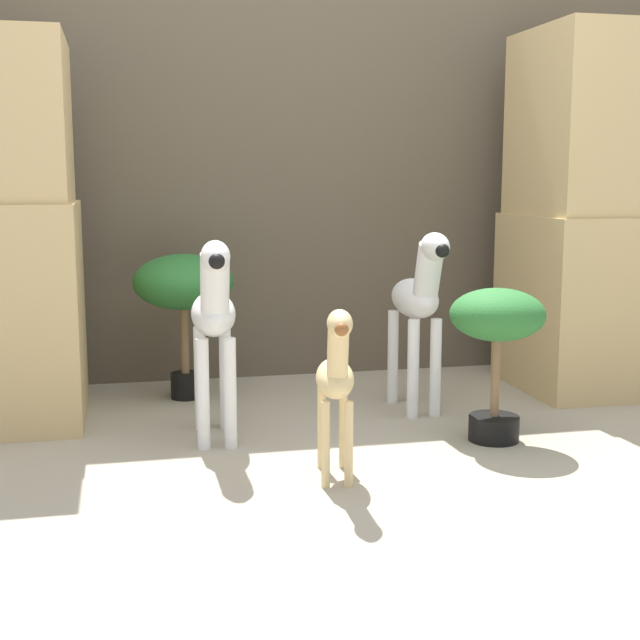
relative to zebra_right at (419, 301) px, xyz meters
The scene contains 8 objects.
ground_plane 0.97m from the zebra_right, 114.80° to the right, with size 14.00×14.00×0.00m, color #9E937F.
wall_back 1.10m from the zebra_right, 114.13° to the left, with size 6.40×0.08×2.20m.
rock_pillar_right 0.94m from the zebra_right, 15.51° to the left, with size 0.58×0.66×1.54m.
zebra_right is the anchor object (origin of this frame).
zebra_left 0.86m from the zebra_right, 164.41° to the right, with size 0.17×0.49×0.73m.
giraffe_figurine 0.90m from the zebra_right, 125.11° to the right, with size 0.16×0.38×0.56m.
potted_palm_front 0.98m from the zebra_right, 154.20° to the left, with size 0.42×0.42×0.61m.
potted_palm_back 0.46m from the zebra_right, 72.15° to the right, with size 0.33×0.33×0.55m.
Camera 1 is at (-0.78, -2.50, 0.93)m, focal length 50.00 mm.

